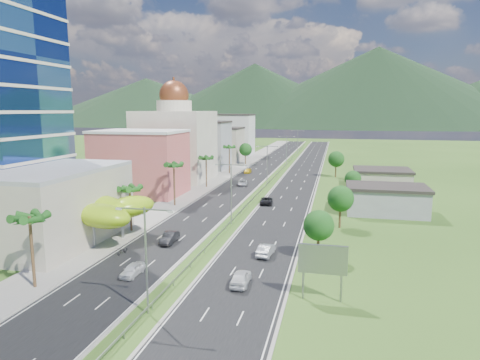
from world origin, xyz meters
The scene contains 39 objects.
ground centered at (0.00, 0.00, 0.00)m, with size 500.00×500.00×0.00m, color #2D5119.
road_left centered at (-7.50, 90.00, 0.02)m, with size 11.00×260.00×0.04m, color black.
road_right centered at (7.50, 90.00, 0.02)m, with size 11.00×260.00×0.04m, color black.
sidewalk_left centered at (-17.00, 90.00, 0.06)m, with size 7.00×260.00×0.12m, color gray.
median_guardrail centered at (0.00, 71.99, 0.62)m, with size 0.10×216.06×0.76m.
streetlight_median_a centered at (0.00, -25.00, 6.75)m, with size 6.04×0.25×11.00m.
streetlight_median_b centered at (0.00, 10.00, 6.75)m, with size 6.04×0.25×11.00m.
streetlight_median_c centered at (0.00, 50.00, 6.75)m, with size 6.04×0.25×11.00m.
streetlight_median_d centered at (0.00, 95.00, 6.75)m, with size 6.04×0.25×11.00m.
streetlight_median_e centered at (0.00, 140.00, 6.75)m, with size 6.04×0.25×11.00m.
mall_podium centered at (-32.00, -6.00, 5.50)m, with size 30.00×24.00×11.00m, color #A09484.
lime_canopy centered at (-20.00, -4.00, 4.99)m, with size 18.00×15.00×7.40m.
pink_shophouse centered at (-28.00, 32.00, 7.50)m, with size 20.00×15.00×15.00m, color #CE5A54.
domed_building centered at (-28.00, 55.00, 11.35)m, with size 20.00×20.00×28.70m.
midrise_grey centered at (-27.00, 80.00, 8.00)m, with size 16.00×15.00×16.00m, color gray.
midrise_beige centered at (-27.00, 102.00, 6.50)m, with size 16.00×15.00×13.00m, color #A09484.
midrise_white centered at (-27.00, 125.00, 9.00)m, with size 16.00×15.00×18.00m, color silver.
billboard centered at (17.00, -18.00, 4.42)m, with size 5.20×0.35×6.20m.
shed_near centered at (28.00, 25.00, 2.50)m, with size 15.00×10.00×5.00m, color gray.
shed_far centered at (30.00, 55.00, 2.20)m, with size 14.00×12.00×4.40m, color #A09484.
palm_tree_a centered at (-15.50, -22.00, 8.02)m, with size 3.60×3.60×9.10m.
palm_tree_b centered at (-15.50, 2.00, 7.06)m, with size 3.60×3.60×8.10m.
palm_tree_c centered at (-15.50, 22.00, 8.50)m, with size 3.60×3.60×9.60m.
palm_tree_d centered at (-15.50, 45.00, 7.54)m, with size 3.60×3.60×8.60m.
palm_tree_e centered at (-15.50, 70.00, 8.31)m, with size 3.60×3.60×9.40m.
leafy_tree_lfar centered at (-15.50, 95.00, 5.58)m, with size 4.90×4.90×8.05m.
leafy_tree_ra centered at (16.00, -5.00, 4.78)m, with size 4.20×4.20×6.90m.
leafy_tree_rb centered at (19.00, 12.00, 5.18)m, with size 4.55×4.55×7.47m.
leafy_tree_rc centered at (22.00, 40.00, 4.37)m, with size 3.85×3.85×6.33m.
leafy_tree_rd centered at (18.00, 70.00, 5.58)m, with size 4.90×4.90×8.05m.
mountain_ridge centered at (60.00, 450.00, 0.00)m, with size 860.00×140.00×90.00m, color black, non-canonical shape.
car_white_near_left centered at (-6.15, -16.18, 0.78)m, with size 1.74×4.32×1.47m, color white.
car_dark_left centered at (-6.69, -2.75, 0.87)m, with size 1.75×5.02×1.65m, color black.
car_silver_mid_left centered at (-6.64, 49.44, 0.77)m, with size 2.42×5.25×1.46m, color #AFB1B7.
car_yellow_far_left centered at (-9.95, 72.45, 0.71)m, with size 1.87×4.60×1.33m, color gold.
car_white_near_right centered at (7.57, -15.94, 0.89)m, with size 2.02×5.01×1.71m, color silver.
car_silver_right centered at (8.79, -5.17, 0.85)m, with size 1.72×4.94×1.63m, color #ABADB3.
car_dark_far_right centered at (3.39, 28.13, 0.81)m, with size 2.56×5.56×1.55m, color black.
motorcycle centered at (-11.20, -9.25, 0.72)m, with size 0.64×2.12×1.36m, color black.
Camera 1 is at (18.00, -62.40, 20.31)m, focal length 32.00 mm.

